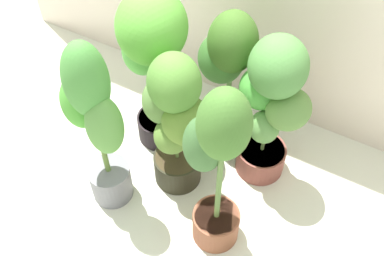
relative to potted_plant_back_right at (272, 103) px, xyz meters
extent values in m
plane|color=silver|center=(-0.32, -0.41, -0.52)|extent=(8.00, 8.00, 0.00)
cylinder|color=brown|center=(0.00, 0.01, -0.44)|extent=(0.26, 0.26, 0.16)
cylinder|color=#442C1D|center=(0.00, 0.01, -0.37)|extent=(0.24, 0.24, 0.02)
cylinder|color=#5D7639|center=(0.00, 0.01, -0.03)|extent=(0.02, 0.02, 0.66)
ellipsoid|color=#538F45|center=(0.00, 0.01, 0.22)|extent=(0.36, 0.36, 0.30)
ellipsoid|color=green|center=(-0.06, 0.02, 0.05)|extent=(0.26, 0.26, 0.21)
ellipsoid|color=#608D42|center=(0.09, -0.02, 0.02)|extent=(0.28, 0.29, 0.20)
ellipsoid|color=#5C8F48|center=(0.00, -0.07, -0.10)|extent=(0.18, 0.17, 0.17)
cylinder|color=slate|center=(-0.61, -0.52, -0.42)|extent=(0.21, 0.21, 0.21)
cylinder|color=#473024|center=(-0.61, -0.52, -0.32)|extent=(0.19, 0.19, 0.02)
cylinder|color=olive|center=(-0.61, -0.52, 0.04)|extent=(0.03, 0.03, 0.70)
ellipsoid|color=#4B923E|center=(-0.61, -0.52, 0.30)|extent=(0.26, 0.26, 0.38)
ellipsoid|color=green|center=(-0.69, -0.50, 0.12)|extent=(0.24, 0.24, 0.29)
ellipsoid|color=#5B9844|center=(-0.54, -0.54, 0.09)|extent=(0.18, 0.18, 0.33)
cylinder|color=slate|center=(-0.26, 0.10, -0.41)|extent=(0.21, 0.21, 0.22)
cylinder|color=#3E3018|center=(-0.26, 0.10, -0.31)|extent=(0.20, 0.20, 0.02)
cylinder|color=#5C8245|center=(-0.26, 0.10, -0.03)|extent=(0.03, 0.03, 0.55)
ellipsoid|color=#416B26|center=(-0.26, 0.10, 0.18)|extent=(0.35, 0.35, 0.32)
ellipsoid|color=#407332|center=(-0.33, 0.13, 0.04)|extent=(0.29, 0.29, 0.27)
cylinder|color=#965339|center=(-0.03, -0.47, -0.43)|extent=(0.23, 0.23, 0.18)
cylinder|color=#462F18|center=(-0.03, -0.47, -0.35)|extent=(0.21, 0.21, 0.02)
cylinder|color=#608342|center=(-0.03, -0.47, 0.03)|extent=(0.02, 0.02, 0.75)
ellipsoid|color=#46772E|center=(-0.03, -0.47, 0.31)|extent=(0.27, 0.26, 0.34)
ellipsoid|color=#426F38|center=(-0.12, -0.45, 0.12)|extent=(0.18, 0.17, 0.30)
cylinder|color=black|center=(-0.60, -0.06, -0.44)|extent=(0.25, 0.25, 0.16)
cylinder|color=#40351C|center=(-0.60, -0.06, -0.37)|extent=(0.23, 0.23, 0.02)
cylinder|color=olive|center=(-0.60, -0.06, -0.01)|extent=(0.02, 0.02, 0.71)
ellipsoid|color=#60B33D|center=(-0.60, -0.06, 0.26)|extent=(0.39, 0.40, 0.37)
ellipsoid|color=#5BB449|center=(-0.68, -0.04, 0.07)|extent=(0.29, 0.29, 0.29)
cylinder|color=#2C2A1B|center=(-0.36, -0.26, -0.43)|extent=(0.25, 0.25, 0.18)
cylinder|color=#423521|center=(-0.36, -0.26, -0.35)|extent=(0.23, 0.23, 0.02)
cylinder|color=olive|center=(-0.36, -0.26, -0.04)|extent=(0.02, 0.02, 0.60)
ellipsoid|color=#5A913A|center=(-0.36, -0.26, 0.19)|extent=(0.32, 0.31, 0.29)
ellipsoid|color=#658D47|center=(-0.43, -0.24, 0.03)|extent=(0.29, 0.30, 0.25)
ellipsoid|color=olive|center=(-0.29, -0.29, 0.01)|extent=(0.25, 0.25, 0.22)
ellipsoid|color=olive|center=(-0.35, -0.32, -0.10)|extent=(0.24, 0.24, 0.19)
camera|label=1|loc=(0.37, -1.44, 1.56)|focal=42.86mm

